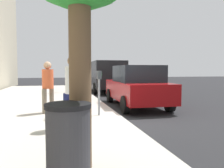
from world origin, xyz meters
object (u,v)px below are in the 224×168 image
at_px(parking_meter, 99,83).
at_px(traffic_signal, 75,55).
at_px(pedestrian_bystander, 73,85).
at_px(parked_sedan_near, 136,86).
at_px(trash_bin, 68,142).
at_px(parking_officer, 48,83).
at_px(parked_van_far, 105,75).
at_px(pedestrian_at_meter, 76,83).

distance_m(parking_meter, traffic_signal, 8.12).
relative_size(pedestrian_bystander, traffic_signal, 0.50).
distance_m(parked_sedan_near, trash_bin, 6.84).
distance_m(parking_meter, parking_officer, 1.79).
bearing_deg(parking_meter, pedestrian_bystander, 145.74).
bearing_deg(parked_van_far, traffic_signal, 110.81).
bearing_deg(pedestrian_at_meter, traffic_signal, 95.52).
distance_m(pedestrian_at_meter, trash_bin, 4.06).
bearing_deg(trash_bin, parked_van_far, -13.68).
relative_size(parking_meter, parking_officer, 0.82).
relative_size(pedestrian_at_meter, parking_officer, 1.02).
distance_m(pedestrian_at_meter, traffic_signal, 8.11).
relative_size(pedestrian_at_meter, parked_van_far, 0.33).
xyz_separation_m(parking_meter, pedestrian_bystander, (-1.29, 0.88, 0.04)).
bearing_deg(parked_van_far, parking_meter, 167.16).
bearing_deg(parked_sedan_near, traffic_signal, 20.42).
bearing_deg(pedestrian_bystander, parked_van_far, 13.02).
bearing_deg(parked_sedan_near, pedestrian_at_meter, 127.47).
distance_m(pedestrian_bystander, trash_bin, 2.75).
xyz_separation_m(parked_van_far, trash_bin, (-12.80, 3.12, -0.60)).
distance_m(parked_van_far, traffic_signal, 2.69).
bearing_deg(trash_bin, parking_meter, -15.53).
xyz_separation_m(pedestrian_bystander, parking_officer, (2.13, 0.71, -0.06)).
bearing_deg(traffic_signal, parked_sedan_near, -159.58).
xyz_separation_m(traffic_signal, trash_bin, (-11.97, 0.92, -1.92)).
height_order(pedestrian_at_meter, parking_officer, pedestrian_at_meter).
distance_m(parking_meter, pedestrian_bystander, 1.56).
distance_m(pedestrian_at_meter, parked_sedan_near, 3.44).
distance_m(parked_sedan_near, traffic_signal, 6.50).
xyz_separation_m(parking_officer, traffic_signal, (7.16, -1.41, 1.42)).
bearing_deg(pedestrian_at_meter, parked_van_far, 82.14).
height_order(pedestrian_at_meter, trash_bin, pedestrian_at_meter).
relative_size(parked_van_far, traffic_signal, 1.46).
xyz_separation_m(parking_meter, traffic_signal, (8.00, 0.18, 1.41)).
distance_m(parking_officer, parked_van_far, 8.76).
relative_size(parking_meter, parked_van_far, 0.27).
height_order(parked_sedan_near, traffic_signal, traffic_signal).
height_order(parked_sedan_near, trash_bin, parked_sedan_near).
bearing_deg(traffic_signal, pedestrian_bystander, 175.70).
distance_m(pedestrian_bystander, parked_van_far, 10.52).
relative_size(pedestrian_at_meter, traffic_signal, 0.49).
height_order(parking_meter, pedestrian_bystander, pedestrian_bystander).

